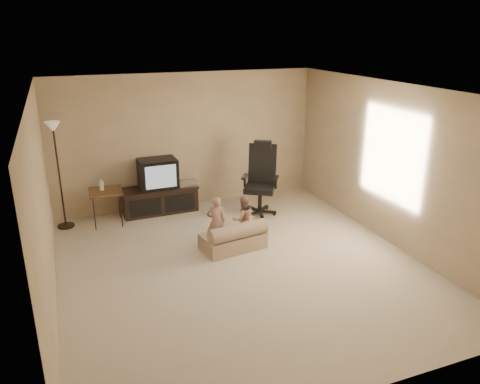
# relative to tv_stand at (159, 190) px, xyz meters

# --- Properties ---
(floor) EXTENTS (5.50, 5.50, 0.00)m
(floor) POSITION_rel_tv_stand_xyz_m (0.63, -2.49, -0.42)
(floor) COLOR beige
(floor) RESTS_ON ground
(room_shell) EXTENTS (5.50, 5.50, 5.50)m
(room_shell) POSITION_rel_tv_stand_xyz_m (0.63, -2.49, 1.10)
(room_shell) COLOR silver
(room_shell) RESTS_ON floor
(tv_stand) EXTENTS (1.43, 0.55, 1.01)m
(tv_stand) POSITION_rel_tv_stand_xyz_m (0.00, 0.00, 0.00)
(tv_stand) COLOR black
(tv_stand) RESTS_ON floor
(office_chair) EXTENTS (0.84, 0.85, 1.33)m
(office_chair) POSITION_rel_tv_stand_xyz_m (1.72, -0.72, 0.06)
(office_chair) COLOR black
(office_chair) RESTS_ON floor
(side_table) EXTENTS (0.58, 0.58, 0.83)m
(side_table) POSITION_rel_tv_stand_xyz_m (-0.98, -0.22, 0.17)
(side_table) COLOR brown
(side_table) RESTS_ON floor
(floor_lamp) EXTENTS (0.28, 0.28, 1.83)m
(floor_lamp) POSITION_rel_tv_stand_xyz_m (-1.67, -0.10, 0.91)
(floor_lamp) COLOR black
(floor_lamp) RESTS_ON floor
(child_sofa) EXTENTS (1.03, 0.68, 0.47)m
(child_sofa) POSITION_rel_tv_stand_xyz_m (0.73, -1.98, -0.23)
(child_sofa) COLOR tan
(child_sofa) RESTS_ON floor
(toddler_left) EXTENTS (0.33, 0.27, 0.82)m
(toddler_left) POSITION_rel_tv_stand_xyz_m (0.51, -1.75, -0.01)
(toddler_left) COLOR tan
(toddler_left) RESTS_ON floor
(toddler_right) EXTENTS (0.38, 0.21, 0.78)m
(toddler_right) POSITION_rel_tv_stand_xyz_m (0.96, -1.76, -0.03)
(toddler_right) COLOR tan
(toddler_right) RESTS_ON floor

